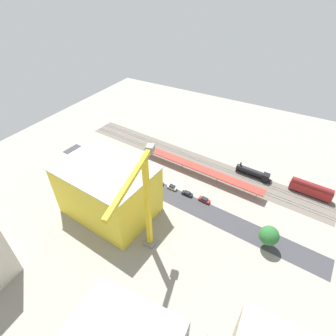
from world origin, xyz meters
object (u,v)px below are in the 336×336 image
box_truck_0 (115,175)px  street_tree_2 (127,179)px  parked_car_7 (106,163)px  traffic_light (106,171)px  parked_car_0 (204,200)px  street_tree_0 (269,236)px  passenger_coach (311,189)px  parked_car_6 (117,167)px  street_tree_1 (110,171)px  tower_crane (144,202)px  parked_car_1 (187,194)px  parked_car_2 (172,187)px  construction_building (108,190)px  parked_car_5 (131,173)px  platform_canopy_near (199,168)px  parked_car_4 (144,178)px  locomotive (254,174)px  parked_car_3 (158,183)px

box_truck_0 → street_tree_2: 8.44m
parked_car_7 → traffic_light: 11.15m
parked_car_0 → street_tree_0: street_tree_0 is taller
passenger_coach → traffic_light: traffic_light is taller
parked_car_6 → street_tree_1: (-3.74, 8.47, 4.73)m
passenger_coach → tower_crane: (43.15, 54.47, 18.75)m
tower_crane → street_tree_0: bearing=-149.0°
passenger_coach → parked_car_1: (43.27, 24.92, -2.39)m
parked_car_2 → street_tree_2: 19.31m
parked_car_6 → construction_building: bearing=123.9°
parked_car_1 → box_truck_0: 32.64m
construction_building → parked_car_5: bearing=-68.7°
passenger_coach → parked_car_0: 43.56m
platform_canopy_near → parked_car_0: (-8.71, 14.01, -3.20)m
parked_car_5 → box_truck_0: bearing=56.0°
passenger_coach → parked_car_4: 69.14m
tower_crane → street_tree_1: bearing=-33.0°
parked_car_5 → parked_car_6: 8.11m
locomotive → construction_building: 63.24m
passenger_coach → parked_car_6: 83.25m
construction_building → box_truck_0: construction_building is taller
parked_car_5 → parked_car_3: bearing=-178.8°
parked_car_6 → parked_car_7: size_ratio=0.96×
platform_canopy_near → locomotive: locomotive is taller
locomotive → passenger_coach: bearing=-180.0°
tower_crane → box_truck_0: tower_crane is taller
parked_car_7 → traffic_light: traffic_light is taller
parked_car_5 → construction_building: construction_building is taller
parked_car_6 → parked_car_2: bearing=-179.6°
street_tree_2 → tower_crane: bearing=138.6°
parked_car_0 → traffic_light: bearing=10.6°
locomotive → traffic_light: traffic_light is taller
parked_car_3 → street_tree_2: bearing=37.6°
parked_car_6 → construction_building: size_ratio=0.14×
parked_car_0 → parked_car_1: 7.56m
passenger_coach → parked_car_5: (71.30, 25.19, -2.37)m
locomotive → parked_car_4: locomotive is taller
parked_car_0 → parked_car_2: (14.68, -0.17, 0.06)m
parked_car_5 → street_tree_0: size_ratio=0.48×
parked_car_4 → tower_crane: tower_crane is taller
parked_car_2 → parked_car_3: bearing=2.1°
parked_car_4 → box_truck_0: box_truck_0 is taller
locomotive → parked_car_5: locomotive is taller
locomotive → tower_crane: size_ratio=0.44×
parked_car_7 → tower_crane: 55.95m
construction_building → passenger_coach: bearing=-139.9°
street_tree_0 → parked_car_5: bearing=-8.3°
parked_car_0 → parked_car_6: bearing=0.1°
parked_car_1 → street_tree_1: street_tree_1 is taller
box_truck_0 → parked_car_3: bearing=-161.2°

